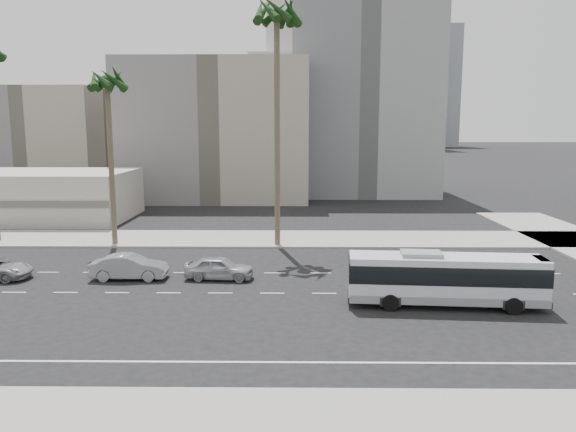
{
  "coord_description": "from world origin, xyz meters",
  "views": [
    {
      "loc": [
        -1.76,
        -30.71,
        9.43
      ],
      "look_at": [
        -2.13,
        4.0,
        3.89
      ],
      "focal_mm": 34.41,
      "sensor_mm": 36.0,
      "label": 1
    }
  ],
  "objects_px": {
    "car_a": "(219,268)",
    "palm_near": "(277,21)",
    "car_b": "(129,267)",
    "city_bus": "(446,278)",
    "palm_mid": "(107,85)"
  },
  "relations": [
    {
      "from": "city_bus",
      "to": "car_a",
      "type": "relative_size",
      "value": 2.41
    },
    {
      "from": "city_bus",
      "to": "car_a",
      "type": "xyz_separation_m",
      "value": [
        -12.8,
        5.14,
        -0.81
      ]
    },
    {
      "from": "car_b",
      "to": "palm_mid",
      "type": "relative_size",
      "value": 0.34
    },
    {
      "from": "car_a",
      "to": "palm_near",
      "type": "xyz_separation_m",
      "value": [
        3.37,
        9.97,
        16.75
      ]
    },
    {
      "from": "city_bus",
      "to": "car_b",
      "type": "bearing_deg",
      "value": 168.92
    },
    {
      "from": "car_b",
      "to": "palm_mid",
      "type": "xyz_separation_m",
      "value": [
        -4.24,
        10.26,
        11.95
      ]
    },
    {
      "from": "palm_mid",
      "to": "car_b",
      "type": "bearing_deg",
      "value": -67.54
    },
    {
      "from": "palm_near",
      "to": "car_b",
      "type": "bearing_deg",
      "value": -132.12
    },
    {
      "from": "car_a",
      "to": "car_b",
      "type": "height_order",
      "value": "car_b"
    },
    {
      "from": "city_bus",
      "to": "palm_mid",
      "type": "bearing_deg",
      "value": 150.3
    },
    {
      "from": "city_bus",
      "to": "car_a",
      "type": "distance_m",
      "value": 13.82
    },
    {
      "from": "city_bus",
      "to": "palm_near",
      "type": "distance_m",
      "value": 23.9
    },
    {
      "from": "city_bus",
      "to": "palm_near",
      "type": "relative_size",
      "value": 0.54
    },
    {
      "from": "car_a",
      "to": "palm_near",
      "type": "height_order",
      "value": "palm_near"
    },
    {
      "from": "city_bus",
      "to": "car_a",
      "type": "bearing_deg",
      "value": 162.49
    }
  ]
}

